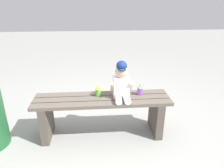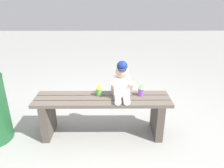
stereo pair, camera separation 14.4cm
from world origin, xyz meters
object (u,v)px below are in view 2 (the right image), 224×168
park_bench (103,110)px  child_figure (122,82)px  sippy_cup_right (141,91)px  sippy_cup_left (99,91)px

park_bench → child_figure: child_figure is taller
park_bench → sippy_cup_right: sippy_cup_right is taller
park_bench → sippy_cup_right: bearing=7.4°
park_bench → child_figure: size_ratio=3.62×
sippy_cup_right → sippy_cup_left: bearing=180.0°
sippy_cup_left → sippy_cup_right: same height
child_figure → sippy_cup_right: size_ratio=3.26×
child_figure → sippy_cup_right: bearing=14.6°
sippy_cup_left → park_bench: bearing=-56.2°
park_bench → sippy_cup_left: size_ratio=11.80×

